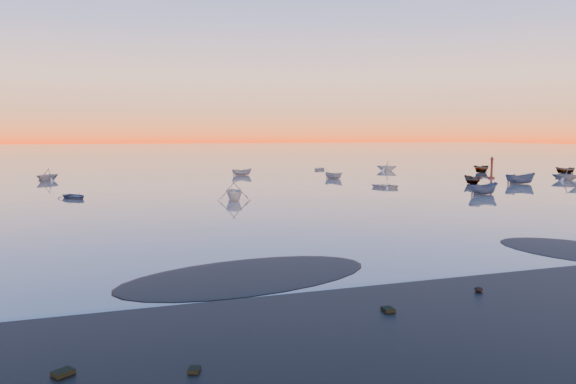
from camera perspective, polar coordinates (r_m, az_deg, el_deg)
name	(u,v)px	position (r m, az deg, el deg)	size (l,w,h in m)	color
ground	(188,165)	(126.63, -10.15, 2.72)	(600.00, 600.00, 0.00)	slate
mud_lobes	(496,263)	(31.87, 20.40, -6.76)	(140.00, 6.00, 0.07)	black
moored_fleet	(241,182)	(80.67, -4.83, 1.04)	(124.00, 58.00, 1.20)	silver
boat_near_left	(74,199)	(63.50, -20.88, -0.64)	(3.61, 1.50, 0.90)	#334662
boat_near_center	(483,195)	(66.90, 19.20, -0.27)	(3.90, 1.65, 1.35)	#334662
boat_near_right	(566,181)	(91.91, 26.37, 1.04)	(3.94, 1.78, 1.38)	slate
channel_marker	(492,169)	(92.47, 19.99, 2.20)	(1.01, 1.01, 3.57)	#4B1710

